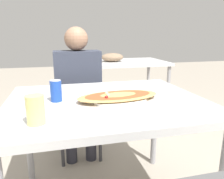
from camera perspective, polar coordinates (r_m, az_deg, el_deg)
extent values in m
cube|color=silver|center=(1.32, -1.51, -3.36)|extent=(1.16, 0.94, 0.04)
cylinder|color=#99999E|center=(1.84, -21.02, -12.05)|extent=(0.05, 0.05, 0.73)
cylinder|color=#99999E|center=(1.99, 11.03, -9.30)|extent=(0.05, 0.05, 0.73)
cube|color=#4C4C4C|center=(2.10, -8.65, -6.18)|extent=(0.40, 0.40, 0.04)
cube|color=#4C4C4C|center=(2.21, -9.35, 1.20)|extent=(0.38, 0.03, 0.43)
cylinder|color=#38383D|center=(2.06, -3.09, -13.31)|extent=(0.03, 0.03, 0.41)
cylinder|color=#38383D|center=(2.03, -12.86, -14.08)|extent=(0.03, 0.03, 0.41)
cylinder|color=#38383D|center=(2.36, -4.69, -9.57)|extent=(0.03, 0.03, 0.41)
cylinder|color=#38383D|center=(2.33, -13.08, -10.17)|extent=(0.03, 0.03, 0.41)
cylinder|color=#2D2D38|center=(2.08, -5.59, -12.33)|extent=(0.10, 0.10, 0.45)
cylinder|color=#2D2D38|center=(2.07, -10.68, -12.72)|extent=(0.10, 0.10, 0.45)
cube|color=#333847|center=(1.98, -8.89, 1.77)|extent=(0.40, 0.21, 0.57)
sphere|color=#997056|center=(1.94, -9.34, 12.94)|extent=(0.20, 0.20, 0.20)
cylinder|color=white|center=(1.30, 1.66, -2.38)|extent=(0.33, 0.33, 0.01)
ellipsoid|color=tan|center=(1.30, 1.66, -1.67)|extent=(0.52, 0.28, 0.02)
ellipsoid|color=#C14C28|center=(1.30, 1.66, -1.41)|extent=(0.42, 0.23, 0.01)
sphere|color=maroon|center=(1.23, -1.46, -2.04)|extent=(0.02, 0.02, 0.02)
sphere|color=beige|center=(1.26, -1.02, -1.64)|extent=(0.02, 0.02, 0.02)
sphere|color=beige|center=(1.29, -1.19, -1.12)|extent=(0.02, 0.02, 0.02)
cylinder|color=#1E47B2|center=(1.30, -14.42, -0.38)|extent=(0.07, 0.07, 0.12)
cylinder|color=silver|center=(1.29, -14.59, 2.31)|extent=(0.06, 0.06, 0.00)
cylinder|color=#E0DB7F|center=(1.00, -19.37, -5.03)|extent=(0.08, 0.08, 0.13)
cube|color=silver|center=(3.22, 3.89, 7.07)|extent=(1.10, 0.80, 0.04)
ellipsoid|color=#8C7259|center=(3.15, 0.06, 8.41)|extent=(0.32, 0.24, 0.12)
cylinder|color=#99999E|center=(2.84, -3.71, -1.86)|extent=(0.05, 0.05, 0.73)
cylinder|color=#99999E|center=(3.17, 14.38, -0.60)|extent=(0.05, 0.05, 0.73)
cylinder|color=#99999E|center=(3.51, -5.77, 1.22)|extent=(0.05, 0.05, 0.73)
cylinder|color=#99999E|center=(3.78, 9.41, 2.03)|extent=(0.05, 0.05, 0.73)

